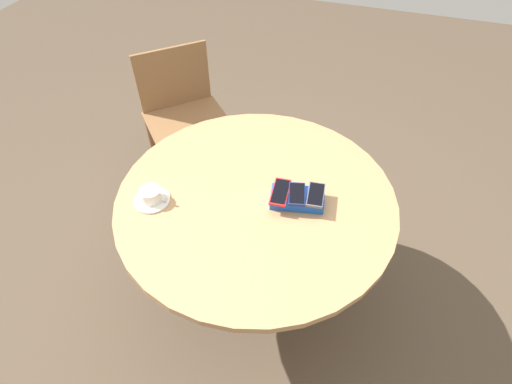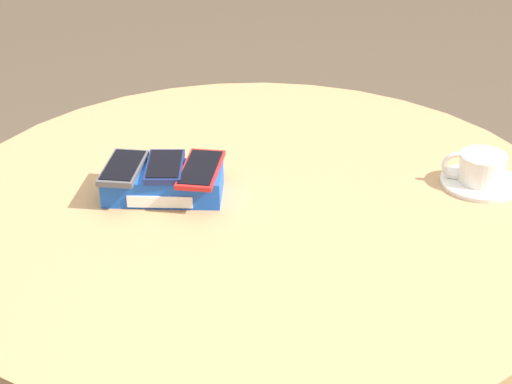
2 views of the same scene
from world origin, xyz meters
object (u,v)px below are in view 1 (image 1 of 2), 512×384
Objects in this scene: phone_box at (297,198)px; phone_red at (281,191)px; round_table at (256,210)px; phone_gray at (316,195)px; chair_near_window at (186,119)px; phone_navy at (297,194)px; coffee_cup at (151,195)px; saucer at (152,200)px.

phone_red reaches higher than phone_box.
phone_gray reaches higher than round_table.
chair_near_window is (0.68, -0.71, -0.18)m from round_table.
phone_navy reaches higher than round_table.
phone_navy and coffee_cup have the same top height.
chair_near_window reaches higher than saucer.
phone_box is at bearing 140.48° from chair_near_window.
phone_navy reaches higher than phone_box.
phone_navy is at bearing 140.16° from chair_near_window.
chair_near_window is at bearing -39.84° from phone_navy.
coffee_cup reaches higher than phone_box.
phone_box is at bearing -170.24° from phone_red.
round_table is 8.70× the size of phone_navy.
round_table is at bearing 4.82° from phone_box.
phone_navy is (0.07, 0.02, 0.00)m from phone_gray.
phone_box is (-0.16, -0.01, 0.11)m from round_table.
saucer reaches higher than round_table.
phone_box is at bearing 11.00° from phone_gray.
coffee_cup is (0.38, 0.15, 0.12)m from round_table.
phone_gray is at bearing -169.61° from phone_red.
coffee_cup is at bearing 18.35° from phone_red.
chair_near_window is (0.30, -0.86, -0.30)m from coffee_cup.
saucer is (0.54, 0.17, -0.02)m from phone_box.
phone_navy is at bearing -163.25° from saucer.
saucer is at bearing 18.27° from phone_red.
round_table is 1.00m from chair_near_window.
round_table is 5.06× the size of phone_box.
round_table is 0.17m from phone_red.
phone_box is 0.07m from phone_gray.
round_table is 7.53× the size of phone_red.
phone_navy is 1.14m from chair_near_window.
phone_box is 0.07m from phone_red.
saucer is (0.38, 0.16, 0.09)m from round_table.
phone_box is at bearing -175.18° from round_table.
saucer is 1.26× the size of coffee_cup.
phone_red is (0.13, 0.02, -0.00)m from phone_gray.
saucer is (0.61, 0.18, -0.05)m from phone_gray.
chair_near_window is (0.91, -0.68, -0.32)m from phone_gray.
chair_near_window reaches higher than phone_box.
phone_navy is 0.56m from coffee_cup.
phone_gray is 1.18× the size of coffee_cup.
round_table is 0.22m from phone_navy.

